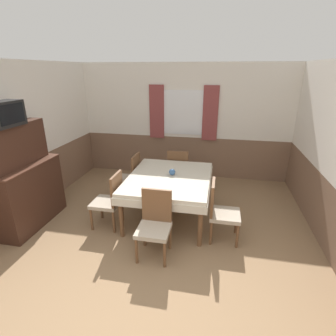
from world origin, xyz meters
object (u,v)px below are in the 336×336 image
(dining_table, at_px, (169,182))
(chair_right_near, at_px, (220,210))
(chair_head_window, at_px, (179,170))
(chair_head_near, at_px, (155,222))
(tv, at_px, (3,114))
(vase, at_px, (172,172))
(chair_left_far, at_px, (130,176))
(sideboard, at_px, (26,184))
(chair_left_near, at_px, (110,199))

(dining_table, distance_m, chair_right_near, 1.02)
(dining_table, relative_size, chair_head_window, 1.80)
(chair_right_near, distance_m, chair_head_near, 1.02)
(chair_right_near, xyz_separation_m, chair_head_window, (-0.87, 1.51, 0.00))
(dining_table, distance_m, chair_head_window, 1.03)
(tv, distance_m, vase, 2.63)
(chair_head_near, bearing_deg, vase, -91.96)
(chair_right_near, height_order, chair_left_far, same)
(chair_left_far, height_order, vase, chair_left_far)
(chair_head_window, bearing_deg, sideboard, -142.49)
(dining_table, relative_size, chair_right_near, 1.80)
(chair_left_near, relative_size, tv, 1.71)
(chair_right_near, bearing_deg, chair_head_window, -149.89)
(sideboard, bearing_deg, chair_head_window, 37.51)
(chair_head_window, xyz_separation_m, chair_left_near, (-0.87, -1.51, 0.00))
(chair_head_near, bearing_deg, tv, -4.28)
(chair_right_near, height_order, tv, tv)
(chair_right_near, bearing_deg, sideboard, -86.48)
(chair_left_near, bearing_deg, tv, 105.47)
(chair_left_near, bearing_deg, vase, -58.34)
(tv, bearing_deg, chair_left_near, 15.47)
(chair_left_far, height_order, tv, tv)
(sideboard, bearing_deg, vase, 18.49)
(dining_table, distance_m, chair_head_near, 1.03)
(chair_head_near, height_order, sideboard, sideboard)
(dining_table, xyz_separation_m, chair_head_near, (-0.00, -1.02, -0.17))
(chair_right_near, distance_m, chair_left_near, 1.75)
(chair_left_near, bearing_deg, chair_head_near, -121.05)
(sideboard, bearing_deg, chair_left_far, 41.21)
(tv, height_order, vase, tv)
(dining_table, height_order, sideboard, sideboard)
(chair_head_window, height_order, chair_left_far, same)
(chair_right_near, distance_m, tv, 3.37)
(chair_head_near, relative_size, chair_left_near, 1.00)
(chair_right_near, relative_size, chair_head_window, 1.00)
(chair_left_far, bearing_deg, chair_head_near, -149.89)
(chair_right_near, xyz_separation_m, chair_left_near, (-1.75, 0.00, 0.00))
(chair_head_window, bearing_deg, chair_right_near, -59.89)
(dining_table, height_order, chair_right_near, chair_right_near)
(chair_head_near, bearing_deg, chair_left_far, -59.89)
(chair_head_near, relative_size, vase, 8.49)
(chair_left_near, bearing_deg, chair_head_window, -30.11)
(sideboard, bearing_deg, chair_head_near, -8.65)
(chair_right_near, height_order, chair_left_near, same)
(dining_table, xyz_separation_m, chair_head_window, (-0.00, 1.02, -0.17))
(chair_head_near, xyz_separation_m, chair_left_near, (-0.87, 0.53, 0.00))
(chair_head_window, height_order, tv, tv)
(chair_head_near, distance_m, tv, 2.59)
(dining_table, distance_m, chair_left_far, 1.02)
(dining_table, bearing_deg, sideboard, -162.89)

